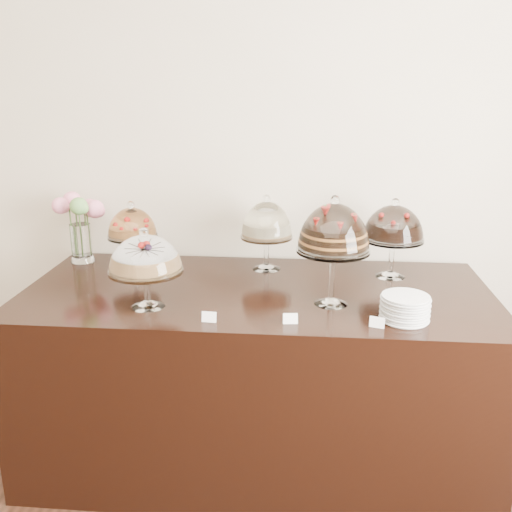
# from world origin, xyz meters

# --- Properties ---
(wall_back) EXTENTS (5.00, 0.04, 3.00)m
(wall_back) POSITION_xyz_m (0.00, 3.00, 1.50)
(wall_back) COLOR beige
(wall_back) RESTS_ON ground
(display_counter) EXTENTS (2.20, 1.00, 0.90)m
(display_counter) POSITION_xyz_m (0.25, 2.45, 0.45)
(display_counter) COLOR black
(display_counter) RESTS_ON ground
(cake_stand_sugar_sponge) EXTENTS (0.32, 0.32, 0.36)m
(cake_stand_sugar_sponge) POSITION_xyz_m (-0.20, 2.19, 1.12)
(cake_stand_sugar_sponge) COLOR white
(cake_stand_sugar_sponge) RESTS_ON display_counter
(cake_stand_choco_layer) EXTENTS (0.32, 0.32, 0.49)m
(cake_stand_choco_layer) POSITION_xyz_m (0.60, 2.30, 1.23)
(cake_stand_choco_layer) COLOR white
(cake_stand_choco_layer) RESTS_ON display_counter
(cake_stand_cheesecake) EXTENTS (0.27, 0.27, 0.39)m
(cake_stand_cheesecake) POSITION_xyz_m (0.28, 2.76, 1.14)
(cake_stand_cheesecake) COLOR white
(cake_stand_cheesecake) RESTS_ON display_counter
(cake_stand_dark_choco) EXTENTS (0.30, 0.30, 0.40)m
(cake_stand_dark_choco) POSITION_xyz_m (0.91, 2.70, 1.16)
(cake_stand_dark_choco) COLOR white
(cake_stand_dark_choco) RESTS_ON display_counter
(cake_stand_fruit_tart) EXTENTS (0.26, 0.26, 0.36)m
(cake_stand_fruit_tart) POSITION_xyz_m (-0.41, 2.69, 1.13)
(cake_stand_fruit_tart) COLOR white
(cake_stand_fruit_tart) RESTS_ON display_counter
(flower_vase) EXTENTS (0.27, 0.26, 0.38)m
(flower_vase) POSITION_xyz_m (-0.73, 2.81, 1.13)
(flower_vase) COLOR white
(flower_vase) RESTS_ON display_counter
(plate_stack) EXTENTS (0.20, 0.20, 0.10)m
(plate_stack) POSITION_xyz_m (0.89, 2.14, 0.95)
(plate_stack) COLOR silver
(plate_stack) RESTS_ON display_counter
(price_card_left) EXTENTS (0.06, 0.02, 0.04)m
(price_card_left) POSITION_xyz_m (0.09, 2.05, 0.92)
(price_card_left) COLOR white
(price_card_left) RESTS_ON display_counter
(price_card_right) EXTENTS (0.06, 0.03, 0.04)m
(price_card_right) POSITION_xyz_m (0.77, 2.06, 0.92)
(price_card_right) COLOR white
(price_card_right) RESTS_ON display_counter
(price_card_extra) EXTENTS (0.06, 0.02, 0.04)m
(price_card_extra) POSITION_xyz_m (0.43, 2.06, 0.92)
(price_card_extra) COLOR white
(price_card_extra) RESTS_ON display_counter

